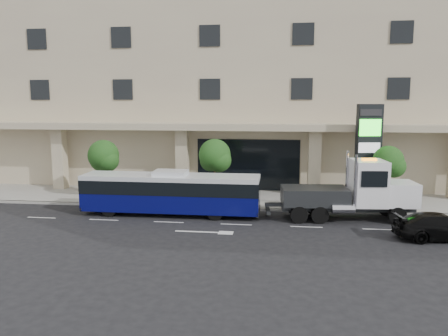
% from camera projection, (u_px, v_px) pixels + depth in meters
% --- Properties ---
extents(ground, '(120.00, 120.00, 0.00)m').
position_uv_depth(ground, '(239.00, 218.00, 26.70)').
color(ground, black).
rests_on(ground, ground).
extents(sidewalk, '(120.00, 6.00, 0.15)m').
position_uv_depth(sidewalk, '(245.00, 199.00, 31.59)').
color(sidewalk, gray).
rests_on(sidewalk, ground).
extents(curb, '(120.00, 0.30, 0.15)m').
position_uv_depth(curb, '(241.00, 209.00, 28.65)').
color(curb, gray).
rests_on(curb, ground).
extents(convention_center, '(60.00, 17.60, 20.00)m').
position_uv_depth(convention_center, '(255.00, 70.00, 40.34)').
color(convention_center, tan).
rests_on(convention_center, ground).
extents(tree_left, '(2.27, 2.20, 4.22)m').
position_uv_depth(tree_left, '(104.00, 158.00, 31.00)').
color(tree_left, '#422B19').
rests_on(tree_left, sidewalk).
extents(tree_mid, '(2.28, 2.20, 4.38)m').
position_uv_depth(tree_mid, '(215.00, 157.00, 29.98)').
color(tree_mid, '#422B19').
rests_on(tree_mid, sidewalk).
extents(tree_right, '(2.10, 2.00, 4.04)m').
position_uv_depth(tree_right, '(388.00, 163.00, 28.59)').
color(tree_right, '#422B19').
rests_on(tree_right, sidewalk).
extents(city_bus, '(11.09, 2.34, 2.81)m').
position_uv_depth(city_bus, '(171.00, 192.00, 27.26)').
color(city_bus, black).
rests_on(city_bus, ground).
extents(tow_truck, '(8.99, 2.85, 4.07)m').
position_uv_depth(tow_truck, '(354.00, 192.00, 26.08)').
color(tow_truck, '#2D3033').
rests_on(tow_truck, ground).
extents(black_sedan, '(4.89, 2.50, 1.36)m').
position_uv_depth(black_sedan, '(440.00, 226.00, 22.43)').
color(black_sedan, black).
rests_on(black_sedan, ground).
extents(signage_pylon, '(1.76, 0.91, 6.74)m').
position_uv_depth(signage_pylon, '(368.00, 153.00, 29.75)').
color(signage_pylon, black).
rests_on(signage_pylon, sidewalk).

